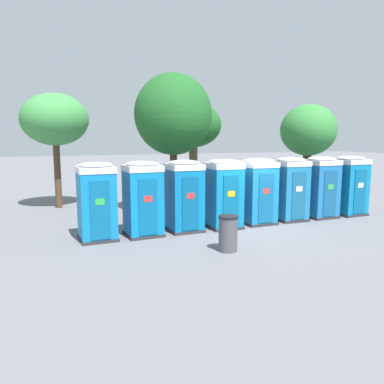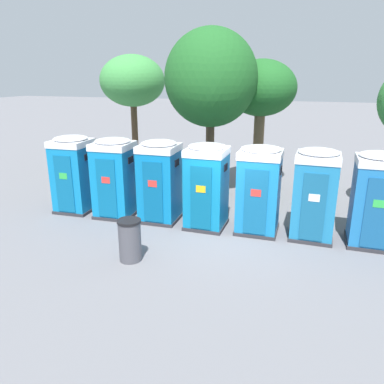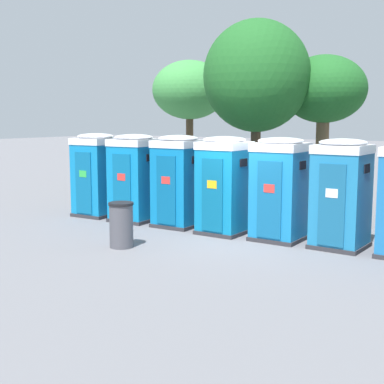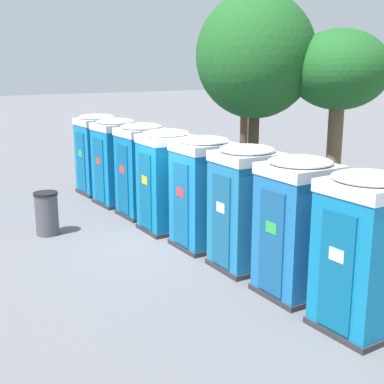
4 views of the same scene
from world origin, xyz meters
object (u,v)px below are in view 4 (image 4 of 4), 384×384
(portapotty_2, at_px, (142,169))
(portapotty_4, at_px, (203,192))
(portapotty_1, at_px, (117,161))
(portapotty_5, at_px, (245,207))
(portapotty_0, at_px, (98,154))
(street_tree_1, at_px, (245,62))
(portapotty_7, at_px, (363,252))
(trash_can, at_px, (47,213))
(street_tree_3, at_px, (339,73))
(street_tree_0, at_px, (256,56))
(portapotty_3, at_px, (166,180))
(portapotty_6, at_px, (297,226))

(portapotty_2, bearing_deg, portapotty_4, 0.93)
(portapotty_1, relative_size, portapotty_5, 1.00)
(portapotty_0, relative_size, street_tree_1, 0.48)
(portapotty_7, xyz_separation_m, street_tree_1, (-11.64, 6.29, 2.82))
(portapotty_0, distance_m, portapotty_1, 1.52)
(portapotty_0, bearing_deg, portapotty_1, 0.00)
(portapotty_5, xyz_separation_m, trash_can, (-4.22, -2.85, -0.75))
(portapotty_1, bearing_deg, portapotty_4, 1.69)
(portapotty_1, relative_size, trash_can, 2.39)
(portapotty_2, bearing_deg, street_tree_1, 122.25)
(portapotty_7, xyz_separation_m, street_tree_3, (-5.35, 4.77, 2.56))
(portapotty_4, relative_size, portapotty_5, 1.00)
(portapotty_5, bearing_deg, street_tree_3, 115.79)
(portapotty_5, xyz_separation_m, street_tree_0, (-3.87, 3.13, 2.99))
(portapotty_4, distance_m, street_tree_0, 4.96)
(street_tree_3, xyz_separation_m, trash_can, (-1.92, -7.61, -3.31))
(portapotty_2, bearing_deg, portapotty_5, 1.25)
(street_tree_3, bearing_deg, portapotty_4, -80.83)
(street_tree_0, bearing_deg, portapotty_7, -24.43)
(portapotty_4, xyz_separation_m, street_tree_1, (-7.07, 6.32, 2.82))
(portapotty_0, height_order, portapotty_1, same)
(portapotty_0, xyz_separation_m, portapotty_1, (1.52, 0.00, -0.00))
(portapotty_0, distance_m, portapotty_3, 4.57)
(portapotty_4, bearing_deg, portapotty_7, 0.46)
(portapotty_3, bearing_deg, portapotty_5, 3.23)
(portapotty_3, bearing_deg, portapotty_6, 2.30)
(portapotty_7, distance_m, street_tree_1, 13.52)
(portapotty_1, height_order, street_tree_1, street_tree_1)
(street_tree_0, bearing_deg, portapotty_0, -138.44)
(portapotty_0, distance_m, portapotty_7, 10.66)
(portapotty_4, distance_m, trash_can, 3.96)
(portapotty_5, relative_size, street_tree_3, 0.51)
(portapotty_0, bearing_deg, portapotty_5, 1.39)
(portapotty_4, distance_m, street_tree_3, 5.50)
(portapotty_2, relative_size, portapotty_6, 1.00)
(trash_can, bearing_deg, portapotty_0, 141.87)
(portapotty_7, bearing_deg, portapotty_5, 179.75)
(portapotty_6, height_order, trash_can, portapotty_6)
(portapotty_3, height_order, street_tree_3, street_tree_3)
(portapotty_6, xyz_separation_m, street_tree_3, (-3.82, 4.75, 2.56))
(portapotty_7, bearing_deg, portapotty_4, -179.54)
(portapotty_6, distance_m, portapotty_7, 1.52)
(portapotty_0, bearing_deg, street_tree_3, 42.93)
(portapotty_0, bearing_deg, portapotty_2, 1.61)
(portapotty_4, bearing_deg, trash_can, -133.83)
(street_tree_0, bearing_deg, trash_can, -93.25)
(portapotty_5, height_order, street_tree_0, street_tree_0)
(portapotty_2, bearing_deg, street_tree_3, 64.96)
(portapotty_6, bearing_deg, portapotty_7, -0.96)
(portapotty_1, height_order, portapotty_2, same)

